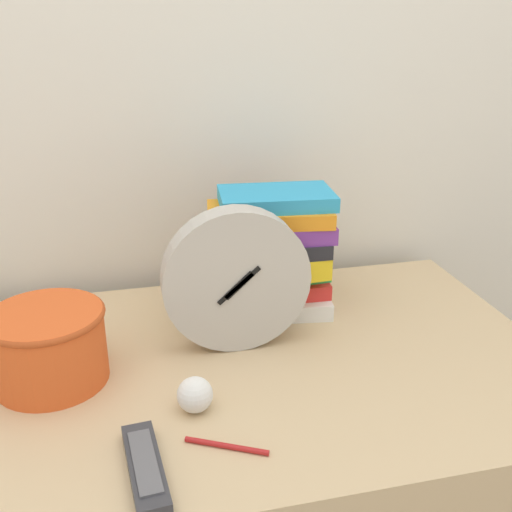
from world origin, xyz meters
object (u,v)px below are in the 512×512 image
at_px(book_stack, 273,252).
at_px(pen, 227,446).
at_px(basket, 48,344).
at_px(crumpled_paper_ball, 195,395).
at_px(desk_clock, 236,280).
at_px(tv_remote, 145,467).

relative_size(book_stack, pen, 2.32).
xyz_separation_m(basket, crumpled_paper_ball, (0.22, -0.14, -0.04)).
bearing_deg(crumpled_paper_ball, desk_clock, 59.77).
bearing_deg(book_stack, tv_remote, -123.73).
height_order(basket, pen, basket).
xyz_separation_m(desk_clock, tv_remote, (-0.18, -0.30, -0.12)).
xyz_separation_m(tv_remote, pen, (0.11, 0.02, -0.01)).
bearing_deg(book_stack, basket, -157.83).
relative_size(book_stack, crumpled_paper_ball, 4.68).
relative_size(book_stack, tv_remote, 1.53).
distance_m(book_stack, crumpled_paper_ball, 0.38).
relative_size(tv_remote, pen, 1.52).
bearing_deg(tv_remote, basket, 117.72).
relative_size(desk_clock, basket, 1.37).
bearing_deg(desk_clock, tv_remote, -122.00).
xyz_separation_m(tv_remote, crumpled_paper_ball, (0.08, 0.12, 0.02)).
bearing_deg(pen, crumpled_paper_ball, 107.30).
bearing_deg(desk_clock, pen, -104.72).
relative_size(desk_clock, crumpled_paper_ball, 4.72).
height_order(crumpled_paper_ball, pen, crumpled_paper_ball).
relative_size(desk_clock, pen, 2.34).
xyz_separation_m(book_stack, pen, (-0.17, -0.40, -0.12)).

